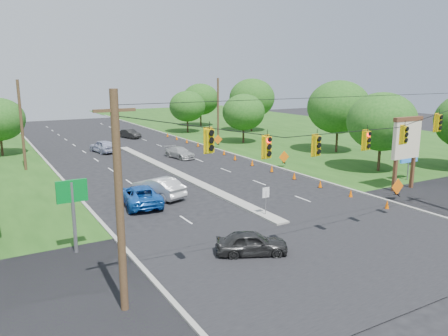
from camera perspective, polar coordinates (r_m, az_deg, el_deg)
ground at (r=25.73m, az=13.27°, el=-9.88°), size 160.00×160.00×0.00m
grass_right at (r=60.38m, az=21.22°, el=2.29°), size 40.00×160.00×0.06m
cross_street at (r=25.73m, az=13.27°, el=-9.88°), size 160.00×14.00×0.02m
curb_left at (r=48.57m, az=-21.63°, el=0.02°), size 0.25×110.00×0.16m
curb_right at (r=55.05m, az=-0.42°, el=2.23°), size 0.25×110.00×0.16m
median at (r=42.71m, az=-6.27°, el=-0.76°), size 1.00×34.00×0.18m
median_sign at (r=29.64m, az=5.48°, el=-3.65°), size 0.55×0.06×2.05m
signal_span at (r=23.60m, az=15.42°, el=0.62°), size 25.60×0.32×9.00m
utility_pole_far_left at (r=47.63m, az=-24.91°, el=5.01°), size 0.28×0.28×9.00m
utility_pole_far_right at (r=59.96m, az=-0.78°, el=7.39°), size 0.28×0.28×9.00m
pylon_sign at (r=39.16m, az=22.77°, el=3.13°), size 5.90×2.30×6.12m
cone_0 at (r=33.53m, az=20.53°, el=-4.49°), size 0.32×0.32×0.70m
cone_1 at (r=35.74m, az=16.23°, el=-3.18°), size 0.32×0.32×0.70m
cone_2 at (r=38.15m, az=12.46°, el=-2.02°), size 0.32×0.32×0.70m
cone_3 at (r=40.72m, az=9.16°, el=-0.99°), size 0.32×0.32×0.70m
cone_4 at (r=43.42m, az=6.26°, el=-0.08°), size 0.32×0.32×0.70m
cone_5 at (r=46.22m, az=3.71°, el=0.72°), size 0.32×0.32×0.70m
cone_6 at (r=49.12m, az=1.45°, el=1.43°), size 0.32×0.32×0.70m
cone_7 at (r=52.38m, az=0.02°, el=2.11°), size 0.32×0.32×0.70m
cone_8 at (r=55.40m, az=-1.79°, el=2.66°), size 0.32×0.32×0.70m
cone_9 at (r=58.47m, az=-3.41°, el=3.15°), size 0.32×0.32×0.70m
cone_10 at (r=61.58m, az=-4.88°, el=3.58°), size 0.32×0.32×0.70m
cone_11 at (r=64.74m, az=-6.20°, el=3.98°), size 0.32×0.32×0.70m
cone_12 at (r=67.92m, az=-7.39°, el=4.33°), size 0.32×0.32×0.70m
work_sign_0 at (r=35.65m, az=21.72°, el=-2.37°), size 1.27×0.58×1.37m
work_sign_1 at (r=45.39m, az=7.85°, el=1.37°), size 1.27×0.58×1.37m
work_sign_2 at (r=56.93m, az=-0.80°, el=3.68°), size 1.27×0.58×1.37m
tree_7 at (r=45.50m, az=19.92°, el=5.71°), size 6.72×6.72×7.84m
tree_8 at (r=55.15m, az=14.74°, el=7.70°), size 7.56×7.56×8.82m
tree_9 at (r=60.91m, az=2.58°, el=7.30°), size 5.88×5.88×6.86m
tree_10 at (r=73.54m, az=3.68°, el=9.10°), size 7.56×7.56×8.82m
tree_11 at (r=81.06m, az=-3.07°, el=8.95°), size 6.72×6.72×7.84m
tree_12 at (r=72.20m, az=-4.82°, el=8.03°), size 5.88×5.88×6.86m
black_sedan at (r=23.76m, az=3.63°, el=-9.76°), size 4.15×3.03×1.31m
white_sedan at (r=34.65m, az=-8.58°, el=-2.52°), size 3.14×5.18×1.61m
blue_pickup at (r=32.92m, az=-10.93°, el=-3.49°), size 3.15×5.68×1.50m
silver_car_far at (r=50.66m, az=-5.81°, el=2.02°), size 2.52×4.61×1.27m
silver_car_oncoming at (r=55.99m, az=-15.53°, el=2.77°), size 2.70×4.88×1.57m
dark_car_receding at (r=67.68m, az=-12.21°, el=4.40°), size 2.52×4.30×1.34m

